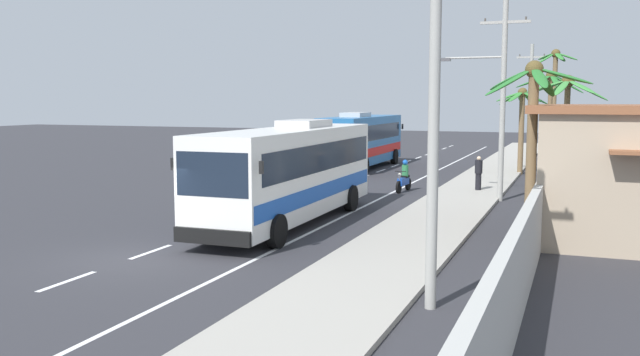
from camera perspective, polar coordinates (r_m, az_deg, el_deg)
name	(u,v)px	position (r m, az deg, el deg)	size (l,w,h in m)	color
ground_plane	(131,259)	(19.90, -15.60, -6.57)	(160.00, 160.00, 0.00)	#303035
sidewalk_kerb	(441,215)	(26.31, 10.16, -3.08)	(3.20, 90.00, 0.14)	#A8A399
lane_markings	(360,194)	(32.26, 3.38, -1.32)	(3.44, 71.76, 0.01)	white
boundary_wall	(551,183)	(29.70, 18.90, -0.42)	(0.24, 60.00, 2.00)	#B2B2AD
coach_bus_foreground	(290,170)	(24.34, -2.52, 0.65)	(2.97, 11.41, 3.70)	white
coach_bus_far_lane	(362,139)	(43.96, 3.54, 3.28)	(2.90, 10.89, 3.65)	#2366A8
motorcycle_beside_bus	(404,179)	(33.12, 7.09, -0.05)	(0.56, 1.96, 1.55)	black
pedestrian_near_kerb	(479,172)	(33.29, 13.21, 0.46)	(0.36, 0.36, 1.62)	black
utility_pole_nearest	(434,83)	(14.31, 9.62, 7.89)	(1.86, 0.24, 9.25)	#9E9E99
utility_pole_mid	(500,95)	(30.63, 14.95, 6.80)	(3.81, 0.24, 8.71)	#9E9E99
utility_pole_far	(530,103)	(46.98, 17.29, 6.05)	(1.92, 0.24, 8.07)	#9E9E99
palm_nearest	(554,88)	(45.40, 19.15, 7.16)	(2.57, 2.63, 7.60)	brown
palm_second	(522,112)	(42.08, 16.63, 5.36)	(3.06, 3.14, 5.16)	brown
palm_third	(567,103)	(32.19, 20.06, 5.93)	(3.54, 3.55, 5.55)	brown
palm_fourth	(532,117)	(22.04, 17.47, 4.96)	(3.28, 3.25, 5.66)	brown
palm_farthest	(550,97)	(39.72, 18.79, 6.52)	(3.67, 3.47, 6.04)	brown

